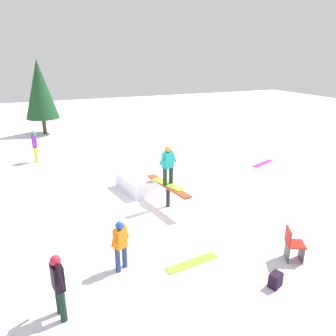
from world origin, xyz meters
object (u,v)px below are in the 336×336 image
Objects in this scene: backpack_on_snow at (276,280)px; pine_tree_near at (40,90)px; loose_snowboard_magenta at (263,163)px; bystander_purple at (35,145)px; bystander_orange at (120,243)px; loose_snowboard_lime at (192,263)px; bystander_black at (58,283)px; main_rider_on_rail at (168,166)px; rail_feature at (168,188)px; folding_chair at (293,245)px.

backpack_on_snow is 0.07× the size of pine_tree_near.
bystander_purple is at bearing 133.89° from loose_snowboard_magenta.
bystander_orange is 1.90m from loose_snowboard_lime.
loose_snowboard_lime is (-0.54, 3.20, -0.78)m from bystander_black.
main_rider_on_rail is 4.11× the size of backpack_on_snow.
bystander_purple is 10.87m from loose_snowboard_lime.
pine_tree_near is at bearing 176.92° from bystander_purple.
bystander_purple is 6.51m from pine_tree_near.
pine_tree_near reaches higher than loose_snowboard_magenta.
backpack_on_snow is at bearing -9.44° from main_rider_on_rail.
loose_snowboard_magenta is 14.44m from pine_tree_near.
bystander_purple is (-7.11, -3.93, 0.18)m from rail_feature.
bystander_black is at bearing -62.71° from main_rider_on_rail.
bystander_orange is (9.87, 1.51, -0.13)m from bystander_purple.
main_rider_on_rail is 0.99× the size of bystander_black.
folding_chair is at bearing -49.31° from bystander_orange.
pine_tree_near is (-18.01, -3.74, 2.69)m from backpack_on_snow.
main_rider_on_rail is at bearing -178.82° from loose_snowboard_magenta.
rail_feature is 1.63× the size of loose_snowboard_lime.
folding_chair is at bearing 13.20° from rail_feature.
main_rider_on_rail reaches higher than bystander_purple.
bystander_black reaches higher than loose_snowboard_lime.
main_rider_on_rail reaches higher than bystander_black.
rail_feature is 8.13m from bystander_purple.
main_rider_on_rail is (0.00, 0.00, 0.80)m from rail_feature.
rail_feature is 6.56m from loose_snowboard_magenta.
main_rider_on_rail is 1.59× the size of folding_chair.
pine_tree_near reaches higher than bystander_purple.
main_rider_on_rail is at bearing 13.34° from pine_tree_near.
loose_snowboard_lime is at bearing 90.05° from bystander_black.
bystander_purple is 12.54m from folding_chair.
bystander_purple is 1.74× the size of folding_chair.
bystander_black is at bearing -176.79° from loose_snowboard_lime.
folding_chair reaches higher than backpack_on_snow.
bystander_black reaches higher than backpack_on_snow.
bystander_orange is 1.47× the size of folding_chair.
loose_snowboard_magenta is at bearing 95.79° from main_rider_on_rail.
bystander_black is 4.67m from backpack_on_snow.
rail_feature is 13.80m from pine_tree_near.
backpack_on_snow is at bearing 11.73° from pine_tree_near.
main_rider_on_rail is 0.96× the size of loose_snowboard_lime.
bystander_purple reaches higher than folding_chair.
main_rider_on_rail is 3.75m from bystander_orange.
loose_snowboard_lime is (0.48, 1.69, -0.71)m from bystander_orange.
folding_chair is at bearing 30.78° from bystander_purple.
bystander_black reaches higher than rail_feature.
bystander_orange reaches higher than loose_snowboard_magenta.
rail_feature is at bearing 70.88° from loose_snowboard_lime.
backpack_on_snow is (1.99, 3.02, -0.56)m from bystander_orange.
backpack_on_snow is (0.65, -1.08, -0.24)m from folding_chair.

